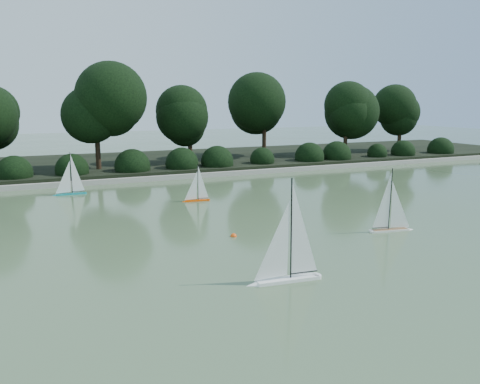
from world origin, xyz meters
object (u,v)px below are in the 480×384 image
at_px(sailboat_white_b, 394,221).
at_px(sailboat_orange, 195,195).
at_px(sailboat_white_a, 282,265).
at_px(race_buoy, 234,236).
at_px(sailboat_teal, 68,188).

distance_m(sailboat_white_b, sailboat_orange, 5.93).
relative_size(sailboat_white_a, race_buoy, 12.91).
bearing_deg(race_buoy, sailboat_white_a, -95.96).
distance_m(sailboat_white_b, race_buoy, 3.74).
distance_m(sailboat_teal, race_buoy, 7.20).
relative_size(sailboat_white_b, sailboat_orange, 1.31).
bearing_deg(race_buoy, sailboat_white_b, -16.51).
bearing_deg(sailboat_white_a, race_buoy, 84.04).
bearing_deg(sailboat_white_b, sailboat_white_a, -155.97).
xyz_separation_m(sailboat_teal, race_buoy, (3.05, -6.52, -0.23)).
bearing_deg(sailboat_teal, race_buoy, -64.90).
bearing_deg(sailboat_orange, sailboat_teal, 143.12).
height_order(sailboat_white_b, sailboat_teal, sailboat_white_b).
distance_m(sailboat_white_a, race_buoy, 2.82).
xyz_separation_m(sailboat_white_a, sailboat_teal, (-2.76, 9.30, -0.06)).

